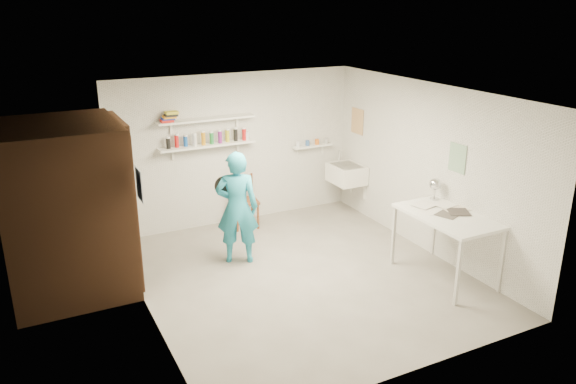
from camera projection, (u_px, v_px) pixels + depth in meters
name	position (u px, v px, depth m)	size (l,w,h in m)	color
floor	(302.00, 277.00, 7.39)	(4.00, 4.50, 0.02)	slate
ceiling	(303.00, 93.00, 6.61)	(4.00, 4.50, 0.02)	silver
wall_back	(235.00, 149.00, 8.91)	(4.00, 0.02, 2.40)	silver
wall_front	(420.00, 261.00, 5.09)	(4.00, 0.02, 2.40)	silver
wall_left	(141.00, 216.00, 6.14)	(0.02, 4.50, 2.40)	silver
wall_right	(429.00, 169.00, 7.85)	(0.02, 4.50, 2.40)	silver
doorway_recess	(125.00, 204.00, 7.10)	(0.02, 0.90, 2.00)	black
corridor_box	(65.00, 209.00, 6.78)	(1.40, 1.50, 2.10)	brown
door_lintel	(118.00, 122.00, 6.77)	(0.06, 1.05, 0.10)	brown
door_jamb_near	(135.00, 216.00, 6.69)	(0.06, 0.10, 2.00)	brown
door_jamb_far	(119.00, 192.00, 7.53)	(0.06, 0.10, 2.00)	brown
shelf_lower	(208.00, 145.00, 8.53)	(1.50, 0.22, 0.03)	white
shelf_upper	(206.00, 119.00, 8.41)	(1.50, 0.22, 0.03)	white
ledge_shelf	(312.00, 146.00, 9.43)	(0.70, 0.14, 0.03)	white
poster_left	(139.00, 185.00, 6.08)	(0.01, 0.28, 0.36)	#334C7F
poster_right_a	(357.00, 121.00, 9.25)	(0.01, 0.34, 0.42)	#995933
poster_right_b	(457.00, 158.00, 7.28)	(0.01, 0.30, 0.38)	#3F724C
belfast_sink	(347.00, 174.00, 9.34)	(0.48, 0.60, 0.30)	white
man	(237.00, 208.00, 7.58)	(0.57, 0.38, 1.57)	teal
wall_clock	(225.00, 186.00, 7.62)	(0.28, 0.28, 0.04)	#C5B786
wooden_chair	(245.00, 201.00, 8.87)	(0.40, 0.38, 0.86)	brown
work_table	(445.00, 246.00, 7.22)	(0.79, 1.32, 0.88)	white
desk_lamp	(435.00, 184.00, 7.55)	(0.16, 0.16, 0.16)	silver
spray_cans	(207.00, 139.00, 8.50)	(1.32, 0.06, 0.17)	black
book_stack	(169.00, 117.00, 8.14)	(0.26, 0.14, 0.14)	red
ledge_pots	(312.00, 142.00, 9.41)	(0.48, 0.07, 0.09)	silver
papers	(449.00, 214.00, 7.08)	(0.30, 0.22, 0.02)	silver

